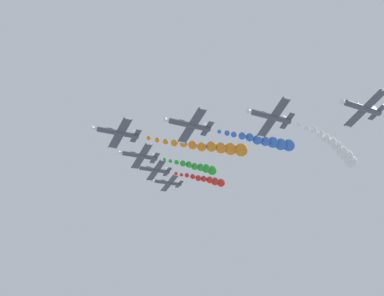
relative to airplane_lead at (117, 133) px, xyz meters
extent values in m
cylinder|color=#474C56|center=(-0.01, -0.18, -0.03)|extent=(1.46, 9.00, 1.46)
cone|color=white|center=(-0.01, 4.92, -0.03)|extent=(1.39, 1.20, 1.39)
cube|color=#474C56|center=(-0.06, -0.58, -0.12)|extent=(8.39, 1.90, 4.10)
cylinder|color=white|center=(-4.21, -0.58, 1.85)|extent=(0.48, 1.40, 0.48)
cylinder|color=white|center=(4.10, -0.58, -2.09)|extent=(0.48, 1.40, 0.48)
cube|color=#474C56|center=(0.01, -4.18, 0.02)|extent=(3.51, 1.20, 1.79)
cube|color=white|center=(0.40, -4.28, 0.85)|extent=(0.81, 1.10, 1.51)
ellipsoid|color=black|center=(0.20, 1.62, 0.42)|extent=(1.02, 2.20, 0.97)
sphere|color=orange|center=(-0.10, -7.18, 0.09)|extent=(0.96, 0.96, 0.96)
sphere|color=orange|center=(-0.30, -9.19, -0.06)|extent=(1.13, 1.13, 1.13)
sphere|color=orange|center=(-0.37, -11.19, -0.12)|extent=(1.26, 1.26, 1.26)
sphere|color=orange|center=(-0.76, -13.20, -0.16)|extent=(1.60, 1.60, 1.60)
sphere|color=orange|center=(-1.42, -15.20, -0.11)|extent=(1.81, 1.81, 1.81)
sphere|color=orange|center=(-2.07, -17.21, -0.35)|extent=(2.01, 2.01, 2.01)
sphere|color=orange|center=(-2.72, -19.21, -0.63)|extent=(2.08, 2.08, 2.08)
sphere|color=orange|center=(-3.64, -21.21, -0.47)|extent=(2.41, 2.41, 2.41)
sphere|color=orange|center=(-4.60, -23.22, -0.73)|extent=(2.55, 2.55, 2.55)
sphere|color=orange|center=(-5.55, -25.22, -0.90)|extent=(2.82, 2.82, 2.82)
sphere|color=orange|center=(-6.85, -27.23, -1.15)|extent=(3.02, 3.02, 3.02)
cylinder|color=#474C56|center=(-12.83, -10.06, -0.54)|extent=(1.49, 9.00, 1.49)
cone|color=white|center=(-12.83, -4.96, -0.54)|extent=(1.42, 1.20, 1.42)
cube|color=#474C56|center=(-12.88, -10.46, -0.63)|extent=(8.18, 1.90, 4.53)
cylinder|color=white|center=(-16.92, -10.46, 1.56)|extent=(0.49, 1.40, 0.49)
cylinder|color=white|center=(-8.83, -10.46, -2.81)|extent=(0.49, 1.40, 0.49)
cube|color=#474C56|center=(-12.81, -14.06, -0.49)|extent=(3.43, 1.20, 1.96)
cube|color=white|center=(-12.37, -14.16, 0.31)|extent=(0.88, 1.10, 1.47)
ellipsoid|color=black|center=(-12.59, -8.26, -0.10)|extent=(1.04, 2.20, 1.00)
sphere|color=blue|center=(-12.98, -16.90, -0.63)|extent=(0.83, 0.83, 0.83)
sphere|color=blue|center=(-13.11, -18.75, -0.65)|extent=(1.13, 1.13, 1.13)
sphere|color=blue|center=(-12.92, -20.60, -0.56)|extent=(1.24, 1.24, 1.24)
sphere|color=blue|center=(-13.36, -22.44, -0.66)|extent=(1.57, 1.57, 1.57)
sphere|color=blue|center=(-13.55, -24.29, -0.70)|extent=(1.78, 1.78, 1.78)
sphere|color=blue|center=(-13.78, -26.13, -1.01)|extent=(2.04, 2.04, 2.04)
sphere|color=blue|center=(-14.19, -27.98, -1.12)|extent=(2.05, 2.05, 2.05)
sphere|color=blue|center=(-14.53, -29.83, -1.12)|extent=(2.42, 2.42, 2.42)
sphere|color=blue|center=(-14.93, -31.67, -1.35)|extent=(2.57, 2.57, 2.57)
sphere|color=blue|center=(-15.45, -33.52, -1.41)|extent=(2.65, 2.65, 2.65)
cylinder|color=#474C56|center=(12.06, -10.69, -0.30)|extent=(1.47, 9.00, 1.47)
cone|color=white|center=(12.06, -5.59, -0.30)|extent=(1.40, 1.20, 1.40)
cube|color=#474C56|center=(12.01, -11.09, -0.39)|extent=(8.32, 1.90, 4.24)
cylinder|color=white|center=(7.89, -11.09, 1.65)|extent=(0.48, 1.40, 0.48)
cylinder|color=white|center=(16.14, -11.09, -2.43)|extent=(0.48, 1.40, 0.48)
cube|color=#474C56|center=(12.08, -14.69, -0.26)|extent=(3.49, 1.20, 1.85)
cube|color=white|center=(12.49, -14.79, 0.56)|extent=(0.84, 1.10, 1.50)
ellipsoid|color=black|center=(12.28, -8.89, 0.14)|extent=(1.03, 2.20, 0.98)
sphere|color=green|center=(12.08, -17.44, -0.17)|extent=(0.88, 0.88, 0.88)
sphere|color=green|center=(12.15, -19.20, -0.31)|extent=(1.00, 1.00, 1.00)
sphere|color=green|center=(12.06, -20.95, -0.39)|extent=(1.24, 1.24, 1.24)
sphere|color=green|center=(11.81, -22.71, -0.51)|extent=(1.64, 1.64, 1.64)
sphere|color=green|center=(11.74, -24.47, -0.57)|extent=(1.74, 1.74, 1.74)
sphere|color=green|center=(11.79, -26.22, -0.81)|extent=(1.89, 1.89, 1.89)
sphere|color=green|center=(11.60, -27.98, -0.85)|extent=(2.04, 2.04, 2.04)
sphere|color=green|center=(11.67, -29.73, -0.90)|extent=(2.40, 2.40, 2.40)
sphere|color=green|center=(11.44, -31.49, -1.24)|extent=(2.53, 2.53, 2.53)
cylinder|color=#474C56|center=(-23.98, -21.16, -0.36)|extent=(1.52, 9.00, 1.52)
cone|color=white|center=(-23.98, -16.06, -0.36)|extent=(1.45, 1.20, 1.45)
cube|color=#474C56|center=(-24.03, -21.56, -0.44)|extent=(7.80, 1.90, 5.19)
cylinder|color=white|center=(-27.88, -21.56, 2.08)|extent=(0.50, 1.40, 0.50)
cylinder|color=white|center=(-20.18, -21.56, -2.96)|extent=(0.50, 1.40, 0.50)
cube|color=#474C56|center=(-23.95, -25.16, -0.32)|extent=(3.28, 1.20, 2.23)
cube|color=white|center=(-23.45, -25.26, 0.45)|extent=(0.99, 1.10, 1.42)
ellipsoid|color=black|center=(-23.71, -19.36, 0.06)|extent=(1.05, 2.20, 1.02)
sphere|color=white|center=(-23.97, -28.21, -0.37)|extent=(0.92, 0.92, 0.92)
sphere|color=white|center=(-23.79, -30.25, -0.57)|extent=(1.11, 1.11, 1.11)
sphere|color=white|center=(-23.72, -32.30, -0.61)|extent=(1.38, 1.38, 1.38)
sphere|color=white|center=(-23.58, -34.34, -1.03)|extent=(1.46, 1.46, 1.46)
sphere|color=white|center=(-23.04, -36.39, -1.41)|extent=(1.82, 1.82, 1.82)
sphere|color=white|center=(-22.85, -38.43, -1.79)|extent=(1.87, 1.87, 1.87)
sphere|color=white|center=(-22.30, -40.48, -2.26)|extent=(2.21, 2.21, 2.21)
sphere|color=white|center=(-21.89, -42.53, -3.00)|extent=(2.33, 2.33, 2.33)
sphere|color=white|center=(-21.47, -44.57, -3.65)|extent=(2.63, 2.63, 2.63)
sphere|color=white|center=(-20.75, -46.62, -4.47)|extent=(2.64, 2.64, 2.64)
cylinder|color=#474C56|center=(23.43, -20.29, 0.02)|extent=(1.46, 9.00, 1.46)
cone|color=white|center=(23.43, -15.19, 0.02)|extent=(1.38, 1.20, 1.38)
cube|color=#474C56|center=(23.39, -20.69, -0.08)|extent=(8.45, 1.90, 3.98)
cylinder|color=white|center=(19.20, -20.69, 1.83)|extent=(0.48, 1.40, 0.48)
cylinder|color=white|center=(27.58, -20.69, -1.98)|extent=(0.48, 1.40, 0.48)
cube|color=#474C56|center=(23.45, -24.29, 0.06)|extent=(3.53, 1.20, 1.74)
cube|color=white|center=(23.83, -24.39, 0.89)|extent=(0.79, 1.10, 1.51)
ellipsoid|color=black|center=(23.64, -18.49, 0.47)|extent=(1.02, 2.20, 0.97)
sphere|color=red|center=(23.43, -27.10, -0.07)|extent=(1.05, 1.05, 1.05)
sphere|color=red|center=(23.44, -28.91, -0.20)|extent=(1.05, 1.05, 1.05)
sphere|color=red|center=(23.39, -30.73, -0.12)|extent=(1.36, 1.36, 1.36)
sphere|color=red|center=(23.17, -32.54, -0.32)|extent=(1.53, 1.53, 1.53)
sphere|color=red|center=(22.98, -34.35, -0.60)|extent=(1.79, 1.79, 1.79)
sphere|color=red|center=(22.86, -36.16, -0.60)|extent=(1.85, 1.85, 1.85)
sphere|color=red|center=(22.37, -37.98, -0.80)|extent=(2.10, 2.10, 2.10)
sphere|color=red|center=(22.23, -39.79, -1.06)|extent=(2.40, 2.40, 2.40)
sphere|color=red|center=(21.75, -41.60, -1.38)|extent=(2.44, 2.44, 2.44)
cylinder|color=#474C56|center=(-35.26, -32.74, -0.13)|extent=(1.47, 9.00, 1.47)
cone|color=white|center=(-35.26, -27.64, -0.13)|extent=(1.39, 1.20, 1.39)
cube|color=#474C56|center=(-35.30, -33.14, -0.22)|extent=(8.38, 1.90, 4.12)
cylinder|color=white|center=(-39.45, -33.14, 1.76)|extent=(0.48, 1.40, 0.48)
cylinder|color=white|center=(-31.15, -33.14, -2.20)|extent=(0.48, 1.40, 0.48)
cube|color=#474C56|center=(-35.24, -36.74, -0.09)|extent=(3.51, 1.20, 1.80)
cube|color=white|center=(-34.84, -36.84, 0.74)|extent=(0.81, 1.10, 1.50)
ellipsoid|color=black|center=(-35.05, -30.94, 0.32)|extent=(1.02, 2.20, 0.98)
cylinder|color=#474C56|center=(35.49, -31.01, 0.07)|extent=(1.43, 9.00, 1.43)
cone|color=white|center=(35.49, -25.91, 0.07)|extent=(1.36, 1.20, 1.36)
cube|color=#474C56|center=(35.46, -31.41, -0.03)|extent=(8.59, 1.90, 3.63)
cylinder|color=white|center=(31.19, -31.41, 1.71)|extent=(0.47, 1.40, 0.47)
cylinder|color=white|center=(39.72, -31.41, -1.76)|extent=(0.47, 1.40, 0.47)
cube|color=#474C56|center=(35.51, -35.01, 0.11)|extent=(3.59, 1.20, 1.60)
cube|color=white|center=(35.86, -35.11, 0.96)|extent=(0.73, 1.10, 1.53)
ellipsoid|color=black|center=(35.68, -29.21, 0.53)|extent=(1.00, 2.20, 0.95)
camera|label=1|loc=(-78.53, 29.28, -29.92)|focal=39.25mm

